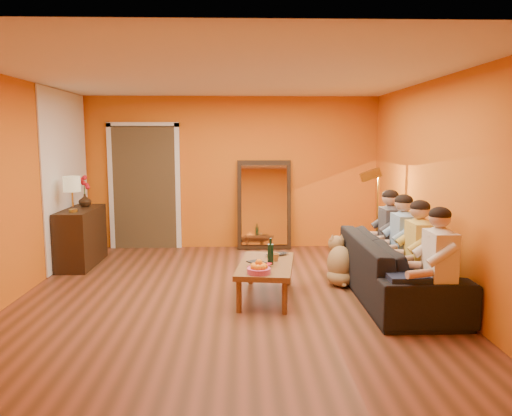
{
  "coord_description": "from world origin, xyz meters",
  "views": [
    {
      "loc": [
        0.17,
        -5.85,
        1.89
      ],
      "look_at": [
        0.35,
        0.5,
        1.0
      ],
      "focal_mm": 35.0,
      "sensor_mm": 36.0,
      "label": 1
    }
  ],
  "objects_px": {
    "person_far_left": "(439,268)",
    "mirror_frame": "(264,205)",
    "person_mid_left": "(420,255)",
    "vase": "(85,200)",
    "sofa": "(395,267)",
    "laptop": "(279,255)",
    "coffee_table": "(266,280)",
    "person_mid_right": "(404,245)",
    "wine_bottle": "(271,251)",
    "sideboard": "(81,237)",
    "floor_lamp": "(377,221)",
    "person_far_right": "(390,236)",
    "tumbler": "(275,257)",
    "dog": "(340,260)",
    "table_lamp": "(72,194)"
  },
  "relations": [
    {
      "from": "person_far_left",
      "to": "mirror_frame",
      "type": "bearing_deg",
      "value": 113.06
    },
    {
      "from": "person_mid_left",
      "to": "vase",
      "type": "bearing_deg",
      "value": 151.92
    },
    {
      "from": "sofa",
      "to": "laptop",
      "type": "height_order",
      "value": "sofa"
    },
    {
      "from": "coffee_table",
      "to": "person_mid_right",
      "type": "distance_m",
      "value": 1.73
    },
    {
      "from": "wine_bottle",
      "to": "sofa",
      "type": "bearing_deg",
      "value": 2.33
    },
    {
      "from": "person_mid_left",
      "to": "wine_bottle",
      "type": "distance_m",
      "value": 1.67
    },
    {
      "from": "person_far_left",
      "to": "vase",
      "type": "distance_m",
      "value": 5.25
    },
    {
      "from": "mirror_frame",
      "to": "person_mid_left",
      "type": "bearing_deg",
      "value": -63.45
    },
    {
      "from": "sideboard",
      "to": "floor_lamp",
      "type": "xyz_separation_m",
      "value": [
        4.34,
        -0.43,
        0.29
      ]
    },
    {
      "from": "person_far_right",
      "to": "tumbler",
      "type": "xyz_separation_m",
      "value": [
        -1.56,
        -0.54,
        -0.14
      ]
    },
    {
      "from": "person_mid_left",
      "to": "person_far_right",
      "type": "height_order",
      "value": "same"
    },
    {
      "from": "floor_lamp",
      "to": "person_far_right",
      "type": "xyz_separation_m",
      "value": [
        0.03,
        -0.55,
        -0.11
      ]
    },
    {
      "from": "coffee_table",
      "to": "tumbler",
      "type": "xyz_separation_m",
      "value": [
        0.12,
        0.12,
        0.26
      ]
    },
    {
      "from": "sideboard",
      "to": "dog",
      "type": "distance_m",
      "value": 3.85
    },
    {
      "from": "mirror_frame",
      "to": "person_far_right",
      "type": "relative_size",
      "value": 1.25
    },
    {
      "from": "table_lamp",
      "to": "wine_bottle",
      "type": "bearing_deg",
      "value": -26.92
    },
    {
      "from": "mirror_frame",
      "to": "person_far_left",
      "type": "height_order",
      "value": "mirror_frame"
    },
    {
      "from": "tumbler",
      "to": "laptop",
      "type": "xyz_separation_m",
      "value": [
        0.06,
        0.23,
        -0.03
      ]
    },
    {
      "from": "coffee_table",
      "to": "person_far_left",
      "type": "distance_m",
      "value": 1.99
    },
    {
      "from": "table_lamp",
      "to": "laptop",
      "type": "height_order",
      "value": "table_lamp"
    },
    {
      "from": "sideboard",
      "to": "vase",
      "type": "bearing_deg",
      "value": 90.0
    },
    {
      "from": "person_mid_right",
      "to": "tumbler",
      "type": "bearing_deg",
      "value": 179.67
    },
    {
      "from": "coffee_table",
      "to": "person_far_right",
      "type": "height_order",
      "value": "person_far_right"
    },
    {
      "from": "person_far_right",
      "to": "laptop",
      "type": "relative_size",
      "value": 3.96
    },
    {
      "from": "coffee_table",
      "to": "laptop",
      "type": "xyz_separation_m",
      "value": [
        0.18,
        0.35,
        0.22
      ]
    },
    {
      "from": "coffee_table",
      "to": "table_lamp",
      "type": "bearing_deg",
      "value": 161.11
    },
    {
      "from": "person_mid_right",
      "to": "person_far_right",
      "type": "relative_size",
      "value": 1.0
    },
    {
      "from": "person_mid_left",
      "to": "tumbler",
      "type": "distance_m",
      "value": 1.66
    },
    {
      "from": "table_lamp",
      "to": "floor_lamp",
      "type": "height_order",
      "value": "floor_lamp"
    },
    {
      "from": "laptop",
      "to": "person_mid_right",
      "type": "bearing_deg",
      "value": -45.78
    },
    {
      "from": "sideboard",
      "to": "coffee_table",
      "type": "height_order",
      "value": "sideboard"
    },
    {
      "from": "sofa",
      "to": "person_far_right",
      "type": "distance_m",
      "value": 0.71
    },
    {
      "from": "wine_bottle",
      "to": "person_far_left",
      "type": "bearing_deg",
      "value": -29.98
    },
    {
      "from": "vase",
      "to": "floor_lamp",
      "type": "bearing_deg",
      "value": -8.93
    },
    {
      "from": "person_far_right",
      "to": "laptop",
      "type": "bearing_deg",
      "value": -168.27
    },
    {
      "from": "sideboard",
      "to": "wine_bottle",
      "type": "height_order",
      "value": "sideboard"
    },
    {
      "from": "dog",
      "to": "vase",
      "type": "xyz_separation_m",
      "value": [
        -3.68,
        1.37,
        0.62
      ]
    },
    {
      "from": "dog",
      "to": "laptop",
      "type": "relative_size",
      "value": 2.11
    },
    {
      "from": "sideboard",
      "to": "laptop",
      "type": "xyz_separation_m",
      "value": [
        2.87,
        -1.29,
        0.01
      ]
    },
    {
      "from": "sofa",
      "to": "floor_lamp",
      "type": "height_order",
      "value": "floor_lamp"
    },
    {
      "from": "floor_lamp",
      "to": "person_mid_left",
      "type": "bearing_deg",
      "value": -81.94
    },
    {
      "from": "person_mid_right",
      "to": "tumbler",
      "type": "xyz_separation_m",
      "value": [
        -1.56,
        0.01,
        -0.14
      ]
    },
    {
      "from": "coffee_table",
      "to": "dog",
      "type": "distance_m",
      "value": 1.12
    },
    {
      "from": "sideboard",
      "to": "sofa",
      "type": "xyz_separation_m",
      "value": [
        4.24,
        -1.63,
        -0.07
      ]
    },
    {
      "from": "sofa",
      "to": "wine_bottle",
      "type": "height_order",
      "value": "wine_bottle"
    },
    {
      "from": "floor_lamp",
      "to": "vase",
      "type": "xyz_separation_m",
      "value": [
        -4.34,
        0.68,
        0.23
      ]
    },
    {
      "from": "sofa",
      "to": "person_far_left",
      "type": "distance_m",
      "value": 1.04
    },
    {
      "from": "table_lamp",
      "to": "wine_bottle",
      "type": "xyz_separation_m",
      "value": [
        2.74,
        -1.39,
        -0.53
      ]
    },
    {
      "from": "coffee_table",
      "to": "sideboard",
      "type": "bearing_deg",
      "value": 156.23
    },
    {
      "from": "person_mid_right",
      "to": "sofa",
      "type": "bearing_deg",
      "value": -142.43
    }
  ]
}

